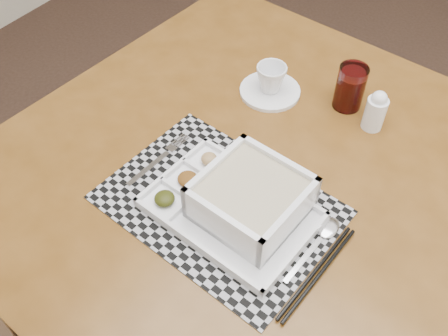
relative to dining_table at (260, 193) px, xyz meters
The scene contains 11 objects.
floor 0.92m from the dining_table, 49.47° to the left, with size 5.00×5.00×0.00m, color #2F1F17.
dining_table is the anchor object (origin of this frame).
placemat 0.16m from the dining_table, 98.67° to the right, with size 0.45×0.32×0.00m, color #95959C.
serving_tray 0.18m from the dining_table, 74.81° to the right, with size 0.34×0.25×0.09m.
fork 0.24m from the dining_table, 152.34° to the right, with size 0.03×0.19×0.00m.
spoon 0.22m from the dining_table, 21.20° to the right, with size 0.04×0.18×0.01m.
chopsticks 0.28m from the dining_table, 36.45° to the right, with size 0.04×0.24×0.01m.
saucer 0.27m from the dining_table, 117.41° to the left, with size 0.15×0.15×0.01m, color white.
cup 0.28m from the dining_table, 117.41° to the left, with size 0.07×0.07×0.07m, color white.
juice_glass 0.33m from the dining_table, 78.43° to the left, with size 0.07×0.07×0.11m.
creamer_bottle 0.32m from the dining_table, 61.44° to the left, with size 0.05×0.05×0.10m.
Camera 1 is at (-0.02, -1.03, 1.64)m, focal length 40.00 mm.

